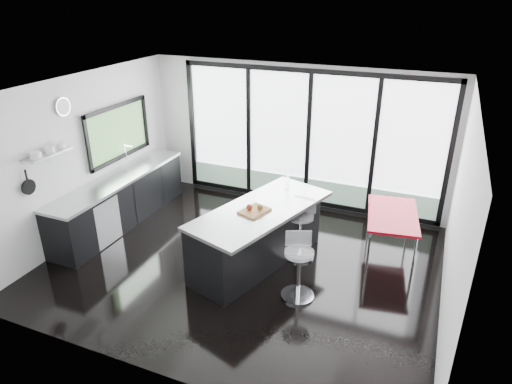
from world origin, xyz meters
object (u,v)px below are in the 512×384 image
at_px(island, 257,234).
at_px(bar_stool_far, 300,236).
at_px(red_table, 390,233).
at_px(bar_stool_near, 298,274).

relative_size(island, bar_stool_far, 3.38).
distance_m(island, red_table, 2.22).
xyz_separation_m(island, red_table, (1.92, 1.11, -0.14)).
height_order(island, red_table, island).
bearing_deg(red_table, bar_stool_far, -152.46).
height_order(bar_stool_near, bar_stool_far, bar_stool_far).
bearing_deg(island, red_table, 30.07).
height_order(island, bar_stool_near, island).
bearing_deg(bar_stool_far, bar_stool_near, -67.54).
relative_size(bar_stool_near, bar_stool_far, 0.97).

